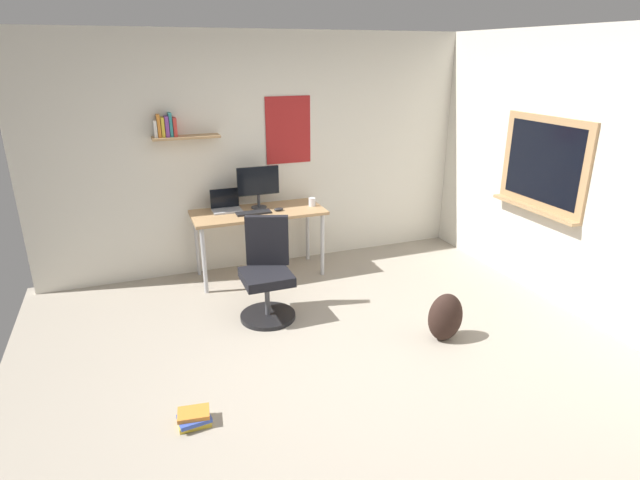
% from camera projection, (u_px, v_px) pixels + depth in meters
% --- Properties ---
extents(ground_plane, '(5.20, 5.20, 0.00)m').
position_uv_depth(ground_plane, '(349.00, 371.00, 4.03)').
color(ground_plane, '#9E9384').
rests_on(ground_plane, ground).
extents(wall_back, '(5.00, 0.30, 2.60)m').
position_uv_depth(wall_back, '(262.00, 153.00, 5.73)').
color(wall_back, silver).
rests_on(wall_back, ground).
extents(wall_right, '(0.22, 5.00, 2.60)m').
position_uv_depth(wall_right, '(608.00, 183.00, 4.42)').
color(wall_right, silver).
rests_on(wall_right, ground).
extents(desk, '(1.42, 0.61, 0.75)m').
position_uv_depth(desk, '(259.00, 218.00, 5.55)').
color(desk, tan).
rests_on(desk, ground).
extents(office_chair, '(0.53, 0.55, 0.95)m').
position_uv_depth(office_chair, '(267.00, 276.00, 4.75)').
color(office_chair, black).
rests_on(office_chair, ground).
extents(laptop, '(0.31, 0.21, 0.23)m').
position_uv_depth(laptop, '(226.00, 206.00, 5.53)').
color(laptop, '#ADAFB5').
rests_on(laptop, desk).
extents(monitor_primary, '(0.46, 0.17, 0.46)m').
position_uv_depth(monitor_primary, '(258.00, 184.00, 5.53)').
color(monitor_primary, '#38383D').
rests_on(monitor_primary, desk).
extents(keyboard, '(0.37, 0.13, 0.02)m').
position_uv_depth(keyboard, '(254.00, 213.00, 5.43)').
color(keyboard, black).
rests_on(keyboard, desk).
extents(computer_mouse, '(0.10, 0.06, 0.03)m').
position_uv_depth(computer_mouse, '(279.00, 209.00, 5.52)').
color(computer_mouse, '#262628').
rests_on(computer_mouse, desk).
extents(coffee_mug, '(0.08, 0.08, 0.09)m').
position_uv_depth(coffee_mug, '(312.00, 202.00, 5.69)').
color(coffee_mug, silver).
rests_on(coffee_mug, desk).
extents(backpack, '(0.32, 0.22, 0.44)m').
position_uv_depth(backpack, '(445.00, 317.00, 4.40)').
color(backpack, black).
rests_on(backpack, ground).
extents(book_stack_on_floor, '(0.23, 0.19, 0.10)m').
position_uv_depth(book_stack_on_floor, '(194.00, 418.00, 3.43)').
color(book_stack_on_floor, gold).
rests_on(book_stack_on_floor, ground).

